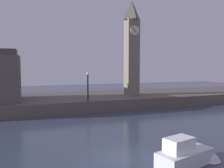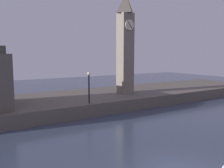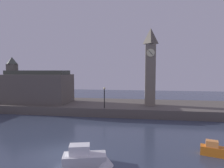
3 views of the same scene
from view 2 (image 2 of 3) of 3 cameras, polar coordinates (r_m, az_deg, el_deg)
far_embankment at (r=32.18m, az=-12.02°, el=-4.49°), size 70.00×12.00×1.50m
clock_tower at (r=34.87m, az=3.13°, el=9.82°), size 2.03×2.09×14.11m
streetlamp at (r=27.58m, az=-5.43°, el=0.08°), size 0.36×0.36×3.59m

